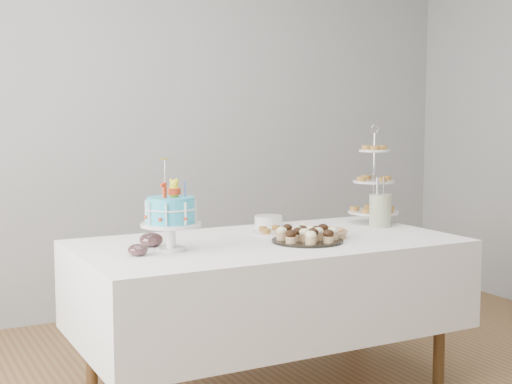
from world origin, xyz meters
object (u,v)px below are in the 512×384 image
tiered_stand (374,182)px  plate_stack (268,221)px  birthday_cake (171,226)px  cupcake_tray (307,234)px  jam_bowl_a (138,250)px  table (268,284)px  utensil_pitcher (380,209)px  jam_bowl_b (151,240)px  pastry_plate (275,231)px  pie (320,232)px

tiered_stand → plate_stack: 0.67m
birthday_cake → cupcake_tray: 0.70m
birthday_cake → jam_bowl_a: 0.20m
table → jam_bowl_a: jam_bowl_a is taller
utensil_pitcher → jam_bowl_b: bearing=167.5°
cupcake_tray → tiered_stand: tiered_stand is taller
jam_bowl_a → jam_bowl_b: size_ratio=0.80×
table → pastry_plate: bearing=50.3°
tiered_stand → utensil_pitcher: bearing=-112.0°
tiered_stand → utensil_pitcher: (-0.05, -0.13, -0.14)m
table → birthday_cake: (-0.54, -0.04, 0.34)m
jam_bowl_b → table: bearing=-10.5°
table → cupcake_tray: size_ratio=5.35×
table → cupcake_tray: 0.34m
cupcake_tray → tiered_stand: bearing=28.3°
pie → birthday_cake: bearing=179.5°
pastry_plate → jam_bowl_a: 0.87m
birthday_cake → jam_bowl_b: (-0.05, 0.15, -0.09)m
table → pie: 0.38m
pastry_plate → cupcake_tray: bearing=-85.9°
table → pastry_plate: 0.31m
table → cupcake_tray: cupcake_tray is taller
cupcake_tray → pastry_plate: size_ratio=1.49×
tiered_stand → birthday_cake: bearing=-168.7°
pastry_plate → jam_bowl_a: (-0.84, -0.23, 0.01)m
jam_bowl_a → tiered_stand: bearing=11.4°
jam_bowl_a → utensil_pitcher: size_ratio=0.33×
birthday_cake → utensil_pitcher: size_ratio=1.54×
table → plate_stack: 0.53m
tiered_stand → jam_bowl_b: (-1.42, -0.13, -0.21)m
jam_bowl_b → birthday_cake: bearing=-72.9°
birthday_cake → plate_stack: size_ratio=2.70×
plate_stack → pastry_plate: 0.26m
birthday_cake → plate_stack: birthday_cake is taller
plate_stack → utensil_pitcher: (0.56, -0.30, 0.07)m
cupcake_tray → tiered_stand: size_ratio=0.62×
pie → tiered_stand: size_ratio=0.49×
birthday_cake → jam_bowl_a: (-0.18, -0.04, -0.09)m
birthday_cake → pastry_plate: (0.67, 0.19, -0.10)m
cupcake_tray → plate_stack: 0.54m
cupcake_tray → utensil_pitcher: (0.64, 0.24, 0.06)m
table → utensil_pitcher: utensil_pitcher is taller
utensil_pitcher → tiered_stand: bearing=55.7°
table → tiered_stand: size_ratio=3.31×
pastry_plate → jam_bowl_b: bearing=-176.3°
tiered_stand → utensil_pitcher: 0.20m
table → cupcake_tray: bearing=-42.9°
table → pie: size_ratio=6.76×
jam_bowl_b → cupcake_tray: bearing=-18.6°
tiered_stand → jam_bowl_a: size_ratio=6.32×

